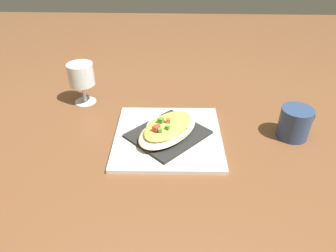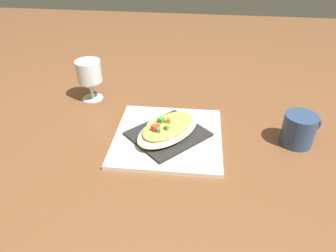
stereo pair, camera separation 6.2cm
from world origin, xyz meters
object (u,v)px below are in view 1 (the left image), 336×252
Objects in this scene: square_plate at (168,137)px; coffee_mug at (295,124)px; gratin_dish at (168,128)px; stemmed_glass at (81,77)px.

square_plate is 0.34m from coffee_mug.
coffee_mug reaches higher than gratin_dish.
gratin_dish is at bearing 145.09° from stemmed_glass.
coffee_mug is at bearing -175.85° from gratin_dish.
stemmed_glass reaches higher than square_plate.
gratin_dish reaches higher than square_plate.
coffee_mug reaches higher than square_plate.
square_plate is 0.03m from gratin_dish.
gratin_dish is at bearing 49.05° from square_plate.
stemmed_glass reaches higher than gratin_dish.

